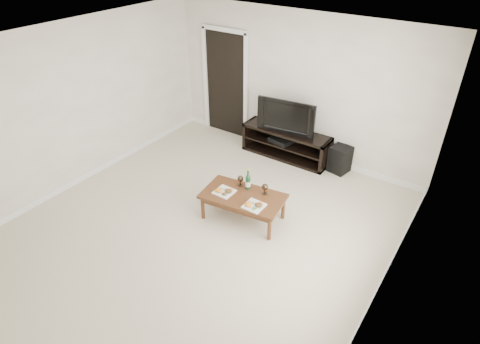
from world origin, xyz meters
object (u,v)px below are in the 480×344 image
media_console (286,144)px  coffee_table (243,207)px  subwoofer (340,159)px  television (288,115)px

media_console → coffee_table: (0.37, -1.97, -0.07)m
media_console → subwoofer: (1.03, 0.10, -0.04)m
television → coffee_table: 2.11m
subwoofer → media_console: bearing=-163.7°
subwoofer → television: bearing=-163.7°
media_console → coffee_table: bearing=-79.4°
media_console → subwoofer: size_ratio=3.46×
television → subwoofer: 1.20m
television → subwoofer: size_ratio=2.23×
media_console → subwoofer: media_console is taller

